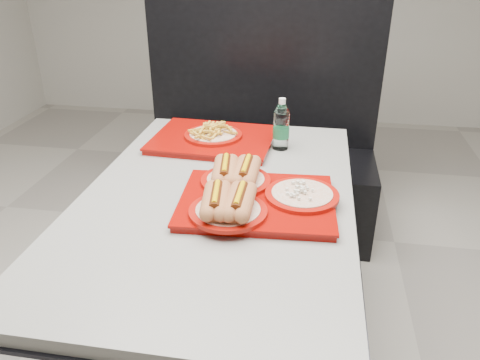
% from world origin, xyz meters
% --- Properties ---
extents(ground, '(6.00, 6.00, 0.00)m').
position_xyz_m(ground, '(0.00, 0.00, 0.00)').
color(ground, gray).
rests_on(ground, ground).
extents(diner_table, '(0.92, 1.42, 0.75)m').
position_xyz_m(diner_table, '(0.00, 0.00, 0.58)').
color(diner_table, black).
rests_on(diner_table, ground).
extents(booth_bench, '(1.30, 0.57, 1.35)m').
position_xyz_m(booth_bench, '(0.00, 1.09, 0.40)').
color(booth_bench, black).
rests_on(booth_bench, ground).
extents(tray_near, '(0.51, 0.44, 0.11)m').
position_xyz_m(tray_near, '(0.12, -0.06, 0.79)').
color(tray_near, '#810803').
rests_on(tray_near, diner_table).
extents(tray_far, '(0.51, 0.41, 0.10)m').
position_xyz_m(tray_far, '(-0.11, 0.44, 0.78)').
color(tray_far, '#810803').
rests_on(tray_far, diner_table).
extents(water_bottle, '(0.07, 0.07, 0.21)m').
position_xyz_m(water_bottle, '(0.17, 0.43, 0.84)').
color(water_bottle, silver).
rests_on(water_bottle, diner_table).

